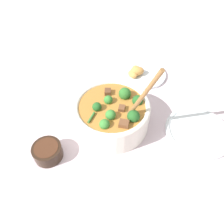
# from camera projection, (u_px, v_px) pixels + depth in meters

# --- Properties ---
(ground_plane) EXTENTS (4.00, 4.00, 0.00)m
(ground_plane) POSITION_uv_depth(u_px,v_px,m) (112.00, 124.00, 0.73)
(ground_plane) COLOR silver
(stew_bowl) EXTENTS (0.24, 0.24, 0.28)m
(stew_bowl) POSITION_uv_depth(u_px,v_px,m) (112.00, 113.00, 0.69)
(stew_bowl) COLOR white
(stew_bowl) RESTS_ON ground_plane
(condiment_bowl) EXTENTS (0.09, 0.09, 0.04)m
(condiment_bowl) POSITION_uv_depth(u_px,v_px,m) (47.00, 151.00, 0.63)
(condiment_bowl) COLOR black
(condiment_bowl) RESTS_ON ground_plane
(empty_plate) EXTENTS (0.21, 0.21, 0.02)m
(empty_plate) POSITION_uv_depth(u_px,v_px,m) (198.00, 131.00, 0.70)
(empty_plate) COLOR white
(empty_plate) RESTS_ON ground_plane
(food_plate) EXTENTS (0.19, 0.19, 0.05)m
(food_plate) POSITION_uv_depth(u_px,v_px,m) (141.00, 73.00, 0.89)
(food_plate) COLOR white
(food_plate) RESTS_ON ground_plane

